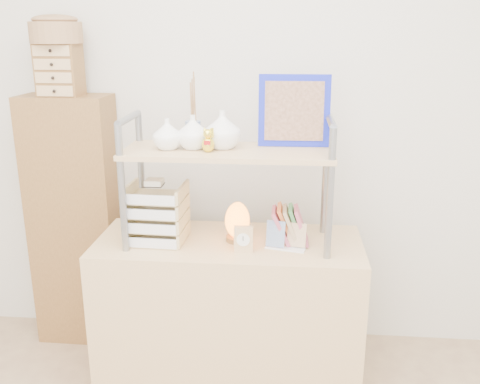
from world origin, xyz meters
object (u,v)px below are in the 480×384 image
object	(u,v)px
cabinet	(76,222)
letter_tray	(156,217)
desk	(229,315)
salt_lamp	(237,221)

from	to	relation	value
cabinet	letter_tray	world-z (taller)	cabinet
desk	cabinet	distance (m)	0.99
cabinet	desk	bearing A→B (deg)	-22.50
letter_tray	salt_lamp	distance (m)	0.36
salt_lamp	letter_tray	bearing A→B (deg)	-174.07
salt_lamp	desk	bearing A→B (deg)	-173.02
desk	letter_tray	bearing A→B (deg)	-174.20
desk	cabinet	bearing A→B (deg)	156.91
desk	salt_lamp	bearing A→B (deg)	6.98
desk	letter_tray	world-z (taller)	letter_tray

